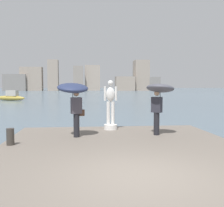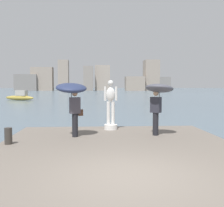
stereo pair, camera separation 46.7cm
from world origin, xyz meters
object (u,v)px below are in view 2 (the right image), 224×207
(statue_white_figure, at_px, (111,109))
(onlooker_left, at_px, (72,93))
(boat_near, at_px, (20,97))
(mooring_bollard, at_px, (8,136))
(onlooker_right, at_px, (158,94))

(statue_white_figure, xyz_separation_m, onlooker_left, (-1.52, -1.63, 0.74))
(statue_white_figure, height_order, boat_near, statue_white_figure)
(boat_near, bearing_deg, onlooker_left, -71.67)
(onlooker_left, bearing_deg, mooring_bollard, -149.39)
(statue_white_figure, relative_size, boat_near, 0.41)
(boat_near, bearing_deg, statue_white_figure, -68.39)
(onlooker_right, bearing_deg, statue_white_figure, 138.69)
(onlooker_left, bearing_deg, boat_near, 108.33)
(onlooker_left, xyz_separation_m, onlooker_right, (3.27, 0.10, -0.03))
(onlooker_left, distance_m, mooring_bollard, 2.68)
(statue_white_figure, relative_size, mooring_bollard, 3.95)
(onlooker_right, bearing_deg, boat_near, 113.28)
(onlooker_left, relative_size, mooring_bollard, 3.84)
(onlooker_left, bearing_deg, statue_white_figure, 46.99)
(mooring_bollard, bearing_deg, boat_near, 104.73)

